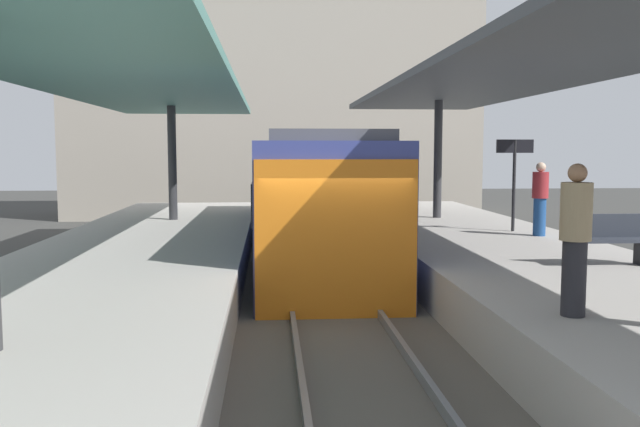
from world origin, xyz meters
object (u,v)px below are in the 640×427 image
(commuter_train, at_px, (313,200))
(platform_sign, at_px, (514,164))
(passenger_mid_platform, at_px, (575,237))
(passenger_near_bench, at_px, (540,198))
(platform_bench, at_px, (608,238))

(commuter_train, bearing_deg, platform_sign, -10.42)
(commuter_train, xyz_separation_m, passenger_mid_platform, (2.47, -9.14, 0.21))
(commuter_train, distance_m, platform_sign, 4.97)
(commuter_train, height_order, passenger_near_bench, commuter_train)
(platform_sign, xyz_separation_m, passenger_near_bench, (0.28, -0.92, -0.75))
(commuter_train, relative_size, platform_sign, 5.38)
(commuter_train, xyz_separation_m, passenger_near_bench, (5.08, -1.81, 0.14))
(platform_bench, bearing_deg, passenger_mid_platform, -122.67)
(passenger_near_bench, height_order, passenger_mid_platform, passenger_mid_platform)
(platform_bench, xyz_separation_m, passenger_mid_platform, (-2.20, -3.43, 0.47))
(platform_bench, relative_size, passenger_near_bench, 0.83)
(platform_bench, distance_m, passenger_near_bench, 3.95)
(platform_bench, bearing_deg, commuter_train, 129.23)
(passenger_mid_platform, bearing_deg, platform_sign, 74.23)
(passenger_near_bench, relative_size, passenger_mid_platform, 0.94)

